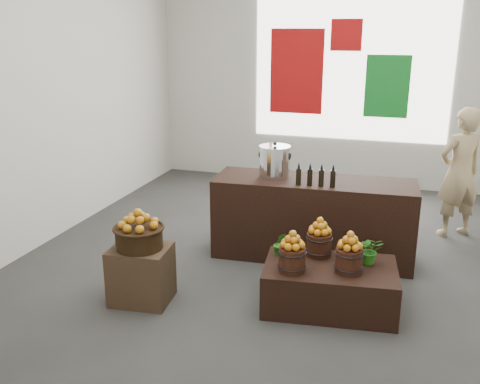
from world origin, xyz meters
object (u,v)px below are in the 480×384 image
(display_table, at_px, (329,286))
(counter, at_px, (313,219))
(shopper, at_px, (459,173))
(stock_pot_left, at_px, (275,163))
(wicker_basket, at_px, (139,238))
(crate, at_px, (141,274))

(display_table, distance_m, counter, 1.25)
(shopper, bearing_deg, display_table, 29.25)
(stock_pot_left, bearing_deg, display_table, -53.16)
(wicker_basket, xyz_separation_m, counter, (1.42, 1.60, -0.20))
(stock_pot_left, relative_size, shopper, 0.21)
(crate, xyz_separation_m, display_table, (1.80, 0.43, -0.07))
(wicker_basket, relative_size, counter, 0.20)
(wicker_basket, distance_m, display_table, 1.91)
(crate, xyz_separation_m, shopper, (3.07, 2.83, 0.56))
(crate, height_order, shopper, shopper)
(display_table, relative_size, shopper, 0.74)
(stock_pot_left, bearing_deg, wicker_basket, -121.31)
(crate, distance_m, wicker_basket, 0.39)
(wicker_basket, relative_size, shopper, 0.27)
(crate, relative_size, counter, 0.25)
(crate, relative_size, wicker_basket, 1.25)
(counter, xyz_separation_m, stock_pot_left, (-0.47, -0.03, 0.65))
(crate, bearing_deg, wicker_basket, 0.00)
(wicker_basket, xyz_separation_m, shopper, (3.07, 2.83, 0.17))
(stock_pot_left, bearing_deg, counter, 3.40)
(wicker_basket, relative_size, stock_pot_left, 1.28)
(crate, height_order, stock_pot_left, stock_pot_left)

